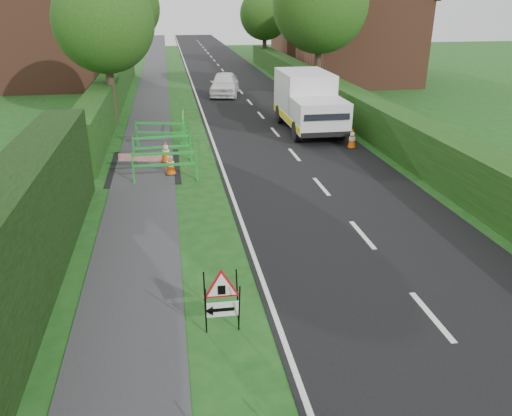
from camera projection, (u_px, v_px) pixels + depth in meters
ground at (316, 369)px, 7.92m from camera, size 120.00×120.00×0.00m
road_surface at (224, 72)px, 40.09m from camera, size 6.00×90.00×0.02m
footpath at (154, 73)px, 39.22m from camera, size 2.00×90.00×0.02m
hedge_west_far at (114, 107)px, 27.10m from camera, size 1.00×24.00×1.80m
hedge_east at (354, 124)px, 23.47m from camera, size 1.20×50.00×1.50m
house_west at (41, 41)px, 32.45m from camera, size 7.50×7.40×7.88m
house_east_a at (358, 39)px, 33.96m from camera, size 7.50×7.40×7.88m
house_east_b at (315, 28)px, 46.83m from camera, size 7.50×7.40×7.88m
tree_nw at (104, 22)px, 21.80m from camera, size 4.40×4.40×6.70m
tree_ne at (320, 4)px, 26.90m from camera, size 5.20×5.20×7.79m
tree_fw at (127, 8)px, 36.19m from camera, size 4.80×4.80×7.24m
tree_fe at (265, 14)px, 41.80m from camera, size 4.20×4.20×6.33m
triangle_sign at (220, 297)px, 8.52m from camera, size 0.74×0.74×1.06m
works_van at (308, 101)px, 21.90m from camera, size 2.19×5.41×2.45m
traffic_cone_0 at (352, 138)px, 19.49m from camera, size 0.38×0.38×0.79m
traffic_cone_1 at (338, 127)px, 21.22m from camera, size 0.38×0.38×0.79m
traffic_cone_2 at (325, 121)px, 22.29m from camera, size 0.38×0.38×0.79m
traffic_cone_3 at (170, 163)px, 16.55m from camera, size 0.38×0.38×0.79m
traffic_cone_4 at (166, 152)px, 17.81m from camera, size 0.38×0.38×0.79m
ped_barrier_0 at (165, 162)px, 15.84m from camera, size 2.07×0.39×1.00m
ped_barrier_1 at (162, 145)px, 17.72m from camera, size 2.08×0.48×1.00m
ped_barrier_2 at (161, 131)px, 19.64m from camera, size 2.08×0.86×1.00m
ped_barrier_3 at (183, 123)px, 20.93m from camera, size 0.44×2.07×1.00m
redwhite_plank at (141, 170)px, 17.11m from camera, size 1.47×0.36×0.25m
hatchback_car at (225, 84)px, 30.15m from camera, size 2.34×4.23×1.36m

